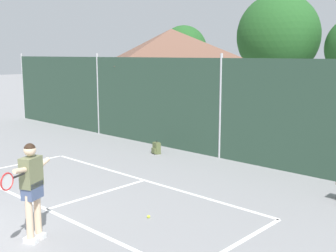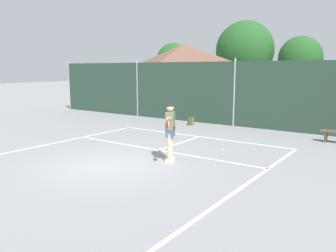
{
  "view_description": "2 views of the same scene",
  "coord_description": "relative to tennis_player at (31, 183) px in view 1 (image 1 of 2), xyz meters",
  "views": [
    {
      "loc": [
        8.11,
        -2.22,
        3.44
      ],
      "look_at": [
        0.87,
        5.54,
        1.62
      ],
      "focal_mm": 45.02,
      "sensor_mm": 36.0,
      "label": 1
    },
    {
      "loc": [
        7.28,
        -7.17,
        2.94
      ],
      "look_at": [
        0.37,
        2.59,
        0.91
      ],
      "focal_mm": 36.25,
      "sensor_mm": 36.0,
      "label": 2
    }
  ],
  "objects": [
    {
      "name": "backpack_olive",
      "position": [
        -3.2,
        6.49,
        -0.92
      ],
      "size": [
        0.32,
        0.3,
        0.46
      ],
      "color": "#566038",
      "rests_on": "ground"
    },
    {
      "name": "tennis_player",
      "position": [
        0.0,
        0.0,
        0.0
      ],
      "size": [
        0.72,
        1.3,
        1.85
      ],
      "color": "silver",
      "rests_on": "ground"
    },
    {
      "name": "tennis_ball",
      "position": [
        0.77,
        2.22,
        -1.08
      ],
      "size": [
        0.07,
        0.07,
        0.07
      ],
      "primitive_type": "sphere",
      "color": "#CCE033",
      "rests_on": "ground"
    },
    {
      "name": "clubhouse_building",
      "position": [
        -6.59,
        10.93,
        1.26
      ],
      "size": [
        7.09,
        4.9,
        4.58
      ],
      "color": "beige",
      "rests_on": "ground"
    },
    {
      "name": "chainlink_fence",
      "position": [
        -1.25,
        7.53,
        0.54
      ],
      "size": [
        26.09,
        0.09,
        3.46
      ],
      "color": "#284233",
      "rests_on": "ground"
    }
  ]
}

